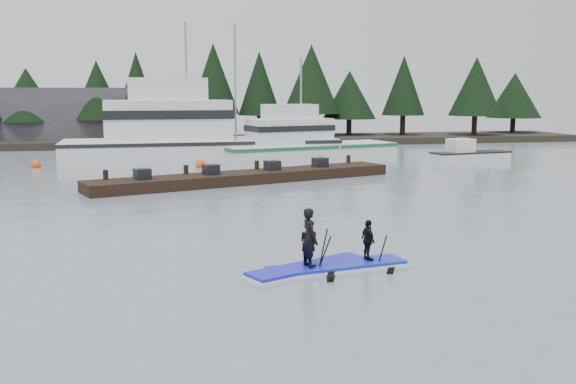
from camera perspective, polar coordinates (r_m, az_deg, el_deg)
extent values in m
plane|color=slate|center=(17.05, 4.17, -6.68)|extent=(160.00, 160.00, 0.00)
cube|color=#2D281E|center=(58.12, -7.33, 4.53)|extent=(70.00, 8.00, 0.60)
cube|color=#4C4C51|center=(60.56, -20.93, 6.28)|extent=(18.00, 6.00, 5.00)
cube|color=white|center=(45.27, -7.68, 3.11)|extent=(18.84, 5.74, 2.49)
cube|color=white|center=(44.92, -10.61, 6.31)|extent=(8.52, 3.99, 2.70)
cylinder|color=gray|center=(44.98, -9.01, 9.69)|extent=(0.14, 0.14, 7.94)
cube|color=white|center=(45.53, 1.85, 3.17)|extent=(13.11, 6.66, 1.80)
cube|color=white|center=(44.69, 0.14, 5.38)|extent=(6.15, 3.94, 1.80)
cylinder|color=gray|center=(45.02, 1.16, 8.06)|extent=(0.14, 0.14, 5.96)
cube|color=white|center=(44.95, 15.90, 3.06)|extent=(5.68, 2.54, 0.64)
cube|color=black|center=(32.92, -3.67, 1.32)|extent=(16.28, 7.44, 0.55)
sphere|color=#F24E0C|center=(40.00, -7.77, 2.18)|extent=(0.63, 0.63, 0.63)
sphere|color=#F24E0C|center=(42.47, -21.49, 2.03)|extent=(0.60, 0.60, 0.60)
sphere|color=#F24E0C|center=(45.89, 13.00, 2.88)|extent=(0.48, 0.48, 0.48)
cube|color=#161AD2|center=(16.76, 1.88, -6.70)|extent=(3.55, 2.25, 0.13)
imported|color=black|center=(16.60, 1.89, -4.53)|extent=(0.64, 0.70, 1.17)
cube|color=#FF3415|center=(16.57, 1.89, -4.06)|extent=(0.36, 0.31, 0.32)
cylinder|color=black|center=(16.70, 3.03, -6.10)|extent=(0.28, 0.84, 1.46)
cube|color=#132BB3|center=(16.92, 4.40, -6.57)|extent=(3.82, 1.50, 0.13)
imported|color=black|center=(16.39, 1.91, -4.07)|extent=(0.45, 0.61, 1.53)
cylinder|color=black|center=(16.40, 3.02, -5.68)|extent=(0.07, 0.94, 1.59)
imported|color=black|center=(17.17, 7.13, -4.27)|extent=(0.37, 0.68, 1.10)
cylinder|color=black|center=(17.22, 8.19, -5.86)|extent=(0.06, 0.85, 1.44)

